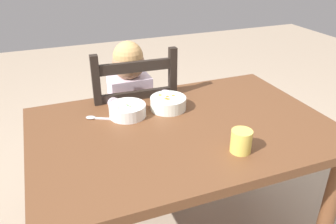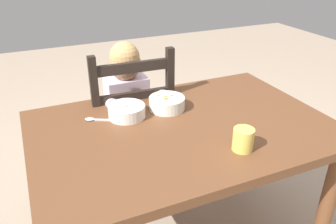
# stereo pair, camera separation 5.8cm
# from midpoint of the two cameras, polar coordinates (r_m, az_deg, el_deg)

# --- Properties ---
(dining_table) EXTENTS (1.27, 0.85, 0.71)m
(dining_table) POSITION_cam_midpoint_polar(r_m,az_deg,el_deg) (1.50, 3.57, -5.74)
(dining_table) COLOR brown
(dining_table) RESTS_ON ground
(dining_chair) EXTENTS (0.44, 0.44, 0.95)m
(dining_chair) POSITION_cam_midpoint_polar(r_m,az_deg,el_deg) (1.93, -5.11, -2.96)
(dining_chair) COLOR black
(dining_chair) RESTS_ON ground
(child_figure) EXTENTS (0.32, 0.31, 0.96)m
(child_figure) POSITION_cam_midpoint_polar(r_m,az_deg,el_deg) (1.84, -5.21, 1.71)
(child_figure) COLOR silver
(child_figure) RESTS_ON ground
(bowl_of_peas) EXTENTS (0.16, 0.16, 0.06)m
(bowl_of_peas) POSITION_cam_midpoint_polar(r_m,az_deg,el_deg) (1.52, -5.75, 0.33)
(bowl_of_peas) COLOR white
(bowl_of_peas) RESTS_ON dining_table
(bowl_of_carrots) EXTENTS (0.17, 0.17, 0.06)m
(bowl_of_carrots) POSITION_cam_midpoint_polar(r_m,az_deg,el_deg) (1.58, 1.11, 1.55)
(bowl_of_carrots) COLOR white
(bowl_of_carrots) RESTS_ON dining_table
(spoon) EXTENTS (0.13, 0.08, 0.01)m
(spoon) POSITION_cam_midpoint_polar(r_m,az_deg,el_deg) (1.53, -11.09, -0.97)
(spoon) COLOR silver
(spoon) RESTS_ON dining_table
(drinking_cup) EXTENTS (0.08, 0.08, 0.09)m
(drinking_cup) POSITION_cam_midpoint_polar(r_m,az_deg,el_deg) (1.29, 13.46, -4.80)
(drinking_cup) COLOR #EBD35A
(drinking_cup) RESTS_ON dining_table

